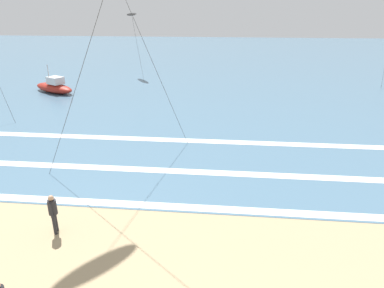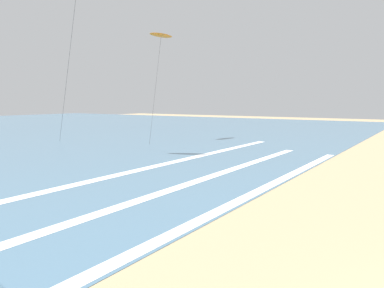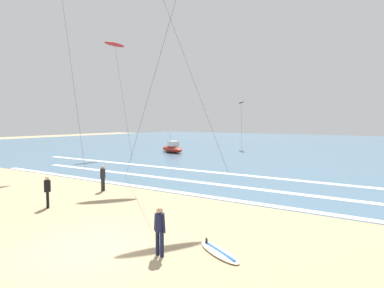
{
  "view_description": "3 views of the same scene",
  "coord_description": "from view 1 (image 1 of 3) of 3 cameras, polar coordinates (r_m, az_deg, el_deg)",
  "views": [
    {
      "loc": [
        -0.31,
        -3.88,
        7.97
      ],
      "look_at": [
        -1.69,
        9.67,
        2.55
      ],
      "focal_mm": 32.29,
      "sensor_mm": 36.0,
      "label": 1
    },
    {
      "loc": [
        -7.63,
        2.19,
        4.07
      ],
      "look_at": [
        1.44,
        8.23,
        2.78
      ],
      "focal_mm": 34.65,
      "sensor_mm": 36.0,
      "label": 2
    },
    {
      "loc": [
        8.89,
        -7.24,
        4.36
      ],
      "look_at": [
        0.16,
        6.29,
        3.21
      ],
      "focal_mm": 30.37,
      "sensor_mm": 36.0,
      "label": 3
    }
  ],
  "objects": [
    {
      "name": "ocean_surface",
      "position": [
        57.74,
        6.25,
        13.65
      ],
      "size": [
        140.0,
        90.0,
        0.01
      ],
      "primitive_type": "cube",
      "color": "slate",
      "rests_on": "ground"
    },
    {
      "name": "wave_foam_shoreline",
      "position": [
        14.89,
        5.79,
        -10.72
      ],
      "size": [
        41.96,
        0.54,
        0.01
      ],
      "primitive_type": "cube",
      "color": "white",
      "rests_on": "ocean_surface"
    },
    {
      "name": "wave_foam_mid_break",
      "position": [
        17.91,
        9.17,
        -4.96
      ],
      "size": [
        41.58,
        0.62,
        0.01
      ],
      "primitive_type": "cube",
      "color": "white",
      "rests_on": "ocean_surface"
    },
    {
      "name": "wave_foam_outer_break",
      "position": [
        21.95,
        6.17,
        0.32
      ],
      "size": [
        52.9,
        0.7,
        0.01
      ],
      "primitive_type": "cube",
      "color": "white",
      "rests_on": "ocean_surface"
    },
    {
      "name": "surfer_left_near",
      "position": [
        13.98,
        -21.99,
        -10.17
      ],
      "size": [
        0.32,
        0.51,
        1.6
      ],
      "color": "#232328",
      "rests_on": "ground"
    },
    {
      "name": "kite_black_high_right",
      "position": [
        44.47,
        -9.96,
        20.32
      ],
      "size": [
        3.41,
        6.06,
        7.38
      ],
      "color": "black",
      "rests_on": "ground"
    },
    {
      "name": "offshore_boat",
      "position": [
        37.42,
        -21.8,
        8.74
      ],
      "size": [
        5.37,
        4.01,
        2.7
      ],
      "color": "maroon",
      "rests_on": "ground"
    }
  ]
}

